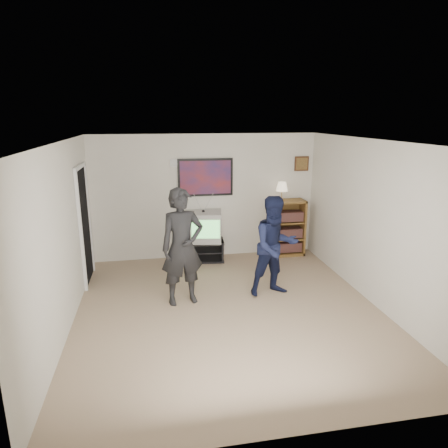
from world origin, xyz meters
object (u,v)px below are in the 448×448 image
object	(u,v)px
media_stand	(203,250)
person_tall	(182,247)
crt_television	(204,226)
person_short	(275,246)
bookshelf	(287,228)

from	to	relation	value
media_stand	person_tall	distance (m)	2.00
media_stand	crt_television	size ratio (longest dim) A/B	1.27
media_stand	crt_television	bearing A→B (deg)	5.18
person_tall	crt_television	bearing A→B (deg)	61.42
crt_television	person_tall	size ratio (longest dim) A/B	0.38
media_stand	person_short	bearing A→B (deg)	-56.62
crt_television	bookshelf	distance (m)	1.76
crt_television	person_tall	world-z (taller)	person_tall
bookshelf	person_tall	xyz separation A→B (m)	(-2.31, -1.85, 0.32)
person_tall	person_short	size ratio (longest dim) A/B	1.11
media_stand	person_short	distance (m)	2.10
bookshelf	person_tall	world-z (taller)	person_tall
media_stand	bookshelf	world-z (taller)	bookshelf
media_stand	bookshelf	distance (m)	1.82
crt_television	person_short	world-z (taller)	person_short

